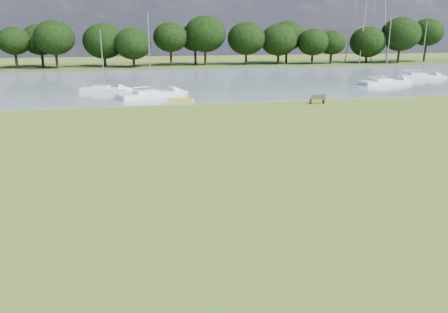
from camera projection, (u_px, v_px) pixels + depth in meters
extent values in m
plane|color=olive|center=(218.00, 175.00, 21.60)|extent=(220.00, 220.00, 0.00)
cube|color=gray|center=(158.00, 82.00, 61.03)|extent=(220.00, 40.00, 0.10)
cube|color=#4C6626|center=(147.00, 66.00, 89.20)|extent=(220.00, 20.00, 0.40)
cube|color=brown|center=(311.00, 102.00, 42.80)|extent=(0.09, 0.46, 0.47)
cube|color=brown|center=(324.00, 101.00, 43.05)|extent=(0.09, 0.46, 0.47)
cube|color=brown|center=(317.00, 99.00, 42.86)|extent=(1.54, 0.48, 0.05)
cube|color=brown|center=(318.00, 97.00, 42.60)|extent=(1.53, 0.07, 0.46)
cube|color=yellow|center=(181.00, 100.00, 44.31)|extent=(2.64, 1.63, 0.26)
cylinder|color=black|center=(21.00, 60.00, 80.19)|extent=(0.44, 0.44, 3.36)
ellipsoid|color=black|center=(18.00, 36.00, 79.06)|extent=(6.17, 6.17, 5.25)
cylinder|color=black|center=(61.00, 58.00, 81.60)|extent=(0.44, 0.44, 3.62)
ellipsoid|color=black|center=(59.00, 34.00, 80.38)|extent=(7.05, 7.05, 6.00)
cylinder|color=black|center=(100.00, 60.00, 83.14)|extent=(0.44, 0.44, 2.86)
ellipsoid|color=black|center=(99.00, 41.00, 82.18)|extent=(7.94, 7.94, 6.75)
cylinder|color=black|center=(137.00, 59.00, 84.55)|extent=(0.44, 0.44, 3.11)
ellipsoid|color=black|center=(136.00, 39.00, 83.50)|extent=(6.17, 6.17, 5.25)
cylinder|color=black|center=(173.00, 58.00, 85.96)|extent=(0.44, 0.44, 3.36)
ellipsoid|color=black|center=(173.00, 36.00, 84.82)|extent=(7.05, 7.05, 6.00)
cylinder|color=black|center=(208.00, 57.00, 87.36)|extent=(0.44, 0.44, 3.62)
ellipsoid|color=black|center=(208.00, 34.00, 86.14)|extent=(7.94, 7.94, 6.75)
cylinder|color=black|center=(242.00, 58.00, 88.91)|extent=(0.44, 0.44, 2.86)
ellipsoid|color=black|center=(242.00, 40.00, 87.94)|extent=(6.17, 6.17, 5.25)
cylinder|color=black|center=(275.00, 57.00, 90.31)|extent=(0.44, 0.44, 3.11)
ellipsoid|color=black|center=(275.00, 38.00, 89.26)|extent=(7.05, 7.05, 6.00)
cylinder|color=black|center=(306.00, 56.00, 91.72)|extent=(0.44, 0.44, 3.36)
ellipsoid|color=black|center=(307.00, 36.00, 90.58)|extent=(7.94, 7.94, 6.75)
cylinder|color=black|center=(337.00, 55.00, 93.12)|extent=(0.44, 0.44, 3.62)
ellipsoid|color=black|center=(339.00, 34.00, 91.90)|extent=(6.17, 6.17, 5.25)
cylinder|color=black|center=(367.00, 57.00, 94.67)|extent=(0.44, 0.44, 2.86)
ellipsoid|color=black|center=(368.00, 40.00, 93.71)|extent=(7.05, 7.05, 6.00)
cylinder|color=black|center=(396.00, 56.00, 96.08)|extent=(0.44, 0.44, 3.11)
ellipsoid|color=black|center=(398.00, 38.00, 95.03)|extent=(7.94, 7.94, 6.75)
cylinder|color=black|center=(424.00, 55.00, 97.48)|extent=(0.44, 0.44, 3.36)
ellipsoid|color=black|center=(426.00, 36.00, 96.35)|extent=(6.17, 6.17, 5.25)
cube|color=white|center=(105.00, 89.00, 50.99)|extent=(5.81, 3.09, 0.65)
cube|color=white|center=(101.00, 86.00, 50.91)|extent=(2.23, 1.74, 0.42)
cylinder|color=#A5A8AD|center=(102.00, 60.00, 50.05)|extent=(0.11, 0.11, 6.49)
cube|color=white|center=(420.00, 76.00, 65.72)|extent=(6.75, 2.88, 0.72)
cube|color=white|center=(417.00, 73.00, 65.58)|extent=(2.49, 1.79, 0.46)
cylinder|color=#A5A8AD|center=(424.00, 48.00, 64.60)|extent=(0.12, 0.12, 7.83)
cube|color=white|center=(151.00, 94.00, 46.69)|extent=(7.36, 4.80, 0.74)
cube|color=white|center=(146.00, 90.00, 46.24)|extent=(2.94, 2.48, 0.47)
cylinder|color=#A5A8AD|center=(149.00, 53.00, 45.53)|extent=(0.13, 0.13, 8.15)
cube|color=white|center=(385.00, 82.00, 58.45)|extent=(7.73, 3.45, 0.71)
cube|color=white|center=(382.00, 78.00, 58.11)|extent=(2.87, 2.10, 0.45)
cylinder|color=#A5A8AD|center=(388.00, 48.00, 57.26)|extent=(0.12, 0.12, 8.36)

